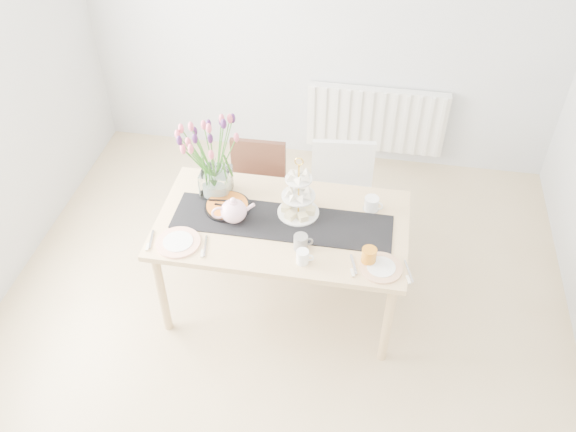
% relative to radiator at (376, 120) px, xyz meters
% --- Properties ---
extents(room_shell, '(4.50, 4.50, 4.50)m').
position_rel_radiator_xyz_m(room_shell, '(-0.50, -2.19, 0.85)').
color(room_shell, tan).
rests_on(room_shell, ground).
extents(radiator, '(1.20, 0.08, 0.60)m').
position_rel_radiator_xyz_m(radiator, '(0.00, 0.00, 0.00)').
color(radiator, white).
rests_on(radiator, room_shell).
extents(dining_table, '(1.60, 0.90, 0.75)m').
position_rel_radiator_xyz_m(dining_table, '(-0.51, -1.76, 0.22)').
color(dining_table, '#D8B274').
rests_on(dining_table, ground).
extents(chair_brown, '(0.42, 0.42, 0.83)m').
position_rel_radiator_xyz_m(chair_brown, '(-0.82, -1.13, 0.03)').
color(chair_brown, '#3B1E15').
rests_on(chair_brown, ground).
extents(chair_white, '(0.49, 0.49, 0.91)m').
position_rel_radiator_xyz_m(chair_white, '(-0.19, -1.14, 0.08)').
color(chair_white, silver).
rests_on(chair_white, ground).
extents(table_runner, '(1.40, 0.35, 0.01)m').
position_rel_radiator_xyz_m(table_runner, '(-0.51, -1.76, 0.30)').
color(table_runner, black).
rests_on(table_runner, dining_table).
extents(tulip_vase, '(0.68, 0.68, 0.59)m').
position_rel_radiator_xyz_m(tulip_vase, '(-0.99, -1.54, 0.68)').
color(tulip_vase, silver).
rests_on(tulip_vase, dining_table).
extents(cake_stand, '(0.27, 0.27, 0.40)m').
position_rel_radiator_xyz_m(cake_stand, '(-0.42, -1.66, 0.41)').
color(cake_stand, gold).
rests_on(cake_stand, dining_table).
extents(teapot, '(0.33, 0.30, 0.18)m').
position_rel_radiator_xyz_m(teapot, '(-0.81, -1.79, 0.38)').
color(teapot, white).
rests_on(teapot, dining_table).
extents(cream_jug, '(0.12, 0.12, 0.09)m').
position_rel_radiator_xyz_m(cream_jug, '(0.04, -1.53, 0.35)').
color(cream_jug, white).
rests_on(cream_jug, dining_table).
extents(tart_tin, '(0.30, 0.30, 0.04)m').
position_rel_radiator_xyz_m(tart_tin, '(-0.89, -1.69, 0.32)').
color(tart_tin, black).
rests_on(tart_tin, dining_table).
extents(mug_grey, '(0.11, 0.11, 0.10)m').
position_rel_radiator_xyz_m(mug_grey, '(-0.36, -1.97, 0.35)').
color(mug_grey, slate).
rests_on(mug_grey, dining_table).
extents(mug_white, '(0.08, 0.08, 0.09)m').
position_rel_radiator_xyz_m(mug_white, '(-0.33, -2.08, 0.35)').
color(mug_white, white).
rests_on(mug_white, dining_table).
extents(mug_orange, '(0.12, 0.12, 0.11)m').
position_rel_radiator_xyz_m(mug_orange, '(0.05, -2.01, 0.35)').
color(mug_orange, orange).
rests_on(mug_orange, dining_table).
extents(plate_left, '(0.32, 0.32, 0.01)m').
position_rel_radiator_xyz_m(plate_left, '(-1.11, -2.05, 0.31)').
color(plate_left, white).
rests_on(plate_left, dining_table).
extents(plate_right, '(0.32, 0.32, 0.01)m').
position_rel_radiator_xyz_m(plate_right, '(0.13, -2.05, 0.31)').
color(plate_right, silver).
rests_on(plate_right, dining_table).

